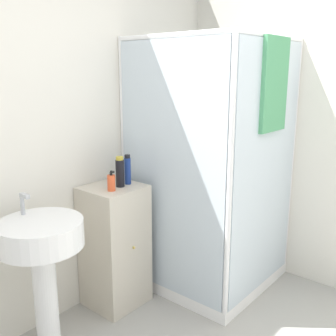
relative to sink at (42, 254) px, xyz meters
The scene contains 7 objects.
wall_back 0.71m from the sink, 56.66° to the left, with size 6.40×0.06×2.50m, color silver.
shower_enclosure 1.38m from the sink, 10.78° to the right, with size 0.98×1.01×1.92m.
vanity_cabinet 0.71m from the sink, 10.81° to the left, with size 0.39×0.39×0.90m.
sink is the anchor object (origin of this frame).
soap_dispenser 0.65m from the sink, ahead, with size 0.05×0.05×0.14m.
shampoo_bottle_tall_black 0.77m from the sink, ahead, with size 0.06×0.06×0.21m.
shampoo_bottle_blue 0.84m from the sink, ahead, with size 0.05×0.05×0.21m.
Camera 1 is at (-1.33, -0.50, 1.67)m, focal length 42.00 mm.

